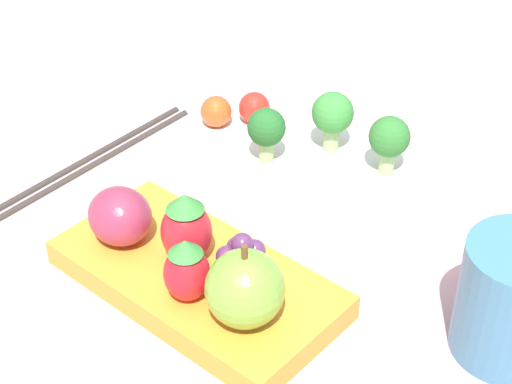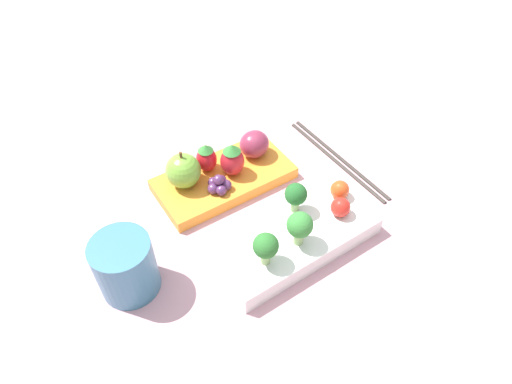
{
  "view_description": "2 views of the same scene",
  "coord_description": "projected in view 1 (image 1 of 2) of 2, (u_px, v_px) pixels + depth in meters",
  "views": [
    {
      "loc": [
        0.27,
        -0.39,
        0.39
      ],
      "look_at": [
        -0.01,
        0.0,
        0.04
      ],
      "focal_mm": 60.0,
      "sensor_mm": 36.0,
      "label": 1
    },
    {
      "loc": [
        0.25,
        0.32,
        0.47
      ],
      "look_at": [
        -0.01,
        0.0,
        0.04
      ],
      "focal_mm": 32.0,
      "sensor_mm": 36.0,
      "label": 2
    }
  ],
  "objects": [
    {
      "name": "ground_plane",
      "position": [
        262.0,
        239.0,
        0.61
      ],
      "size": [
        4.0,
        4.0,
        0.0
      ],
      "primitive_type": "plane",
      "color": "#C6939E"
    },
    {
      "name": "bento_box_savoury",
      "position": [
        306.0,
        172.0,
        0.65
      ],
      "size": [
        0.22,
        0.12,
        0.03
      ],
      "color": "white",
      "rests_on": "ground_plane"
    },
    {
      "name": "bento_box_fruit",
      "position": [
        197.0,
        279.0,
        0.56
      ],
      "size": [
        0.2,
        0.12,
        0.02
      ],
      "color": "orange",
      "rests_on": "ground_plane"
    },
    {
      "name": "broccoli_floret_0",
      "position": [
        266.0,
        129.0,
        0.62
      ],
      "size": [
        0.03,
        0.03,
        0.04
      ],
      "color": "#93B770",
      "rests_on": "bento_box_savoury"
    },
    {
      "name": "broccoli_floret_1",
      "position": [
        389.0,
        139.0,
        0.61
      ],
      "size": [
        0.03,
        0.03,
        0.05
      ],
      "color": "#93B770",
      "rests_on": "bento_box_savoury"
    },
    {
      "name": "broccoli_floret_2",
      "position": [
        337.0,
        117.0,
        0.63
      ],
      "size": [
        0.03,
        0.03,
        0.05
      ],
      "color": "#93B770",
      "rests_on": "bento_box_savoury"
    },
    {
      "name": "cherry_tomato_0",
      "position": [
        254.0,
        108.0,
        0.68
      ],
      "size": [
        0.03,
        0.03,
        0.03
      ],
      "color": "red",
      "rests_on": "bento_box_savoury"
    },
    {
      "name": "cherry_tomato_1",
      "position": [
        216.0,
        112.0,
        0.67
      ],
      "size": [
        0.02,
        0.02,
        0.02
      ],
      "color": "#DB4C1E",
      "rests_on": "bento_box_savoury"
    },
    {
      "name": "apple",
      "position": [
        245.0,
        289.0,
        0.5
      ],
      "size": [
        0.05,
        0.05,
        0.06
      ],
      "color": "#70A838",
      "rests_on": "bento_box_fruit"
    },
    {
      "name": "strawberry_0",
      "position": [
        187.0,
        270.0,
        0.52
      ],
      "size": [
        0.03,
        0.03,
        0.04
      ],
      "color": "red",
      "rests_on": "bento_box_fruit"
    },
    {
      "name": "strawberry_1",
      "position": [
        186.0,
        228.0,
        0.55
      ],
      "size": [
        0.03,
        0.03,
        0.05
      ],
      "color": "red",
      "rests_on": "bento_box_fruit"
    },
    {
      "name": "plum",
      "position": [
        120.0,
        216.0,
        0.57
      ],
      "size": [
        0.04,
        0.04,
        0.04
      ],
      "color": "#892D47",
      "rests_on": "bento_box_fruit"
    },
    {
      "name": "grape_cluster",
      "position": [
        242.0,
        254.0,
        0.55
      ],
      "size": [
        0.03,
        0.03,
        0.03
      ],
      "color": "#562D5B",
      "rests_on": "bento_box_fruit"
    },
    {
      "name": "chopsticks_pair",
      "position": [
        93.0,
        158.0,
        0.69
      ],
      "size": [
        0.03,
        0.21,
        0.01
      ],
      "color": "#332D28",
      "rests_on": "ground_plane"
    }
  ]
}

